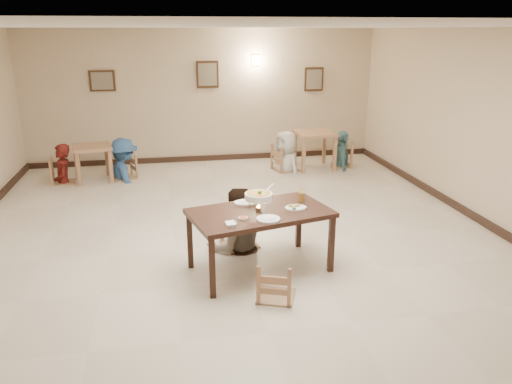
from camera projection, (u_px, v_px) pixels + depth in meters
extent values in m
plane|color=beige|center=(236.00, 245.00, 7.20)|extent=(10.00, 10.00, 0.00)
plane|color=white|center=(233.00, 26.00, 6.27)|extent=(10.00, 10.00, 0.00)
plane|color=beige|center=(204.00, 97.00, 11.41)|extent=(10.00, 0.00, 10.00)
plane|color=beige|center=(500.00, 133.00, 7.43)|extent=(0.00, 10.00, 10.00)
cube|color=black|center=(206.00, 158.00, 11.83)|extent=(8.00, 0.06, 0.12)
cube|color=black|center=(485.00, 223.00, 7.87)|extent=(0.06, 10.00, 0.12)
cube|color=#352013|center=(102.00, 81.00, 10.86)|extent=(0.55, 0.03, 0.45)
cube|color=gray|center=(102.00, 81.00, 10.84)|extent=(0.45, 0.01, 0.37)
cube|color=#352013|center=(207.00, 74.00, 11.23)|extent=(0.50, 0.03, 0.60)
cube|color=gray|center=(208.00, 75.00, 11.21)|extent=(0.41, 0.01, 0.49)
cube|color=#352013|center=(314.00, 79.00, 11.71)|extent=(0.45, 0.03, 0.55)
cube|color=gray|center=(314.00, 79.00, 11.70)|extent=(0.37, 0.01, 0.45)
cube|color=#FFD88C|center=(255.00, 60.00, 11.33)|extent=(0.16, 0.05, 0.22)
cube|color=#351C14|center=(260.00, 213.00, 6.24)|extent=(1.90, 1.35, 0.06)
cube|color=#351C14|center=(212.00, 268.00, 5.68)|extent=(0.07, 0.07, 0.75)
cube|color=#351C14|center=(331.00, 244.00, 6.31)|extent=(0.07, 0.07, 0.75)
cube|color=#351C14|center=(190.00, 241.00, 6.42)|extent=(0.07, 0.07, 0.75)
cube|color=#351C14|center=(299.00, 222.00, 7.05)|extent=(0.07, 0.07, 0.75)
cube|color=tan|center=(239.00, 216.00, 7.05)|extent=(0.46, 0.46, 0.05)
cube|color=tan|center=(276.00, 265.00, 5.67)|extent=(0.42, 0.42, 0.05)
imported|color=gray|center=(236.00, 188.00, 6.85)|extent=(0.95, 0.78, 1.78)
torus|color=silver|center=(259.00, 199.00, 6.21)|extent=(0.27, 0.27, 0.01)
cylinder|color=silver|center=(259.00, 209.00, 6.24)|extent=(0.07, 0.07, 0.04)
cone|color=#FFA526|center=(259.00, 205.00, 6.23)|extent=(0.04, 0.04, 0.06)
cylinder|color=white|center=(259.00, 196.00, 6.19)|extent=(0.35, 0.35, 0.08)
cylinder|color=#B46F17|center=(259.00, 194.00, 6.18)|extent=(0.30, 0.30, 0.02)
sphere|color=#2D7223|center=(260.00, 192.00, 6.17)|extent=(0.05, 0.05, 0.05)
cylinder|color=silver|center=(268.00, 189.00, 6.26)|extent=(0.16, 0.10, 0.11)
cylinder|color=silver|center=(266.00, 203.00, 6.30)|extent=(0.01, 0.01, 0.16)
cylinder|color=silver|center=(249.00, 204.00, 6.27)|extent=(0.01, 0.01, 0.16)
cylinder|color=silver|center=(260.00, 208.00, 6.11)|extent=(0.01, 0.01, 0.16)
cylinder|color=white|center=(246.00, 203.00, 6.49)|extent=(0.32, 0.32, 0.02)
ellipsoid|color=white|center=(246.00, 202.00, 6.49)|extent=(0.21, 0.18, 0.07)
cylinder|color=white|center=(268.00, 219.00, 5.93)|extent=(0.28, 0.28, 0.02)
ellipsoid|color=white|center=(268.00, 218.00, 5.93)|extent=(0.19, 0.16, 0.06)
cylinder|color=white|center=(296.00, 208.00, 6.30)|extent=(0.27, 0.27, 0.02)
sphere|color=#2D7223|center=(294.00, 208.00, 6.22)|extent=(0.05, 0.05, 0.05)
cylinder|color=white|center=(243.00, 218.00, 5.97)|extent=(0.11, 0.11, 0.02)
cylinder|color=#B22708|center=(243.00, 217.00, 5.97)|extent=(0.09, 0.09, 0.01)
cube|color=white|center=(230.00, 224.00, 5.78)|extent=(0.12, 0.15, 0.03)
cube|color=silver|center=(233.00, 222.00, 5.86)|extent=(0.01, 0.15, 0.01)
cube|color=silver|center=(236.00, 221.00, 5.86)|extent=(0.01, 0.15, 0.01)
cylinder|color=white|center=(301.00, 196.00, 6.54)|extent=(0.08, 0.08, 0.16)
cylinder|color=orange|center=(301.00, 197.00, 6.55)|extent=(0.07, 0.07, 0.12)
cube|color=#AA7854|center=(92.00, 147.00, 10.06)|extent=(0.87, 0.87, 0.06)
cube|color=#AA7854|center=(79.00, 170.00, 9.79)|extent=(0.07, 0.07, 0.67)
cube|color=#AA7854|center=(111.00, 167.00, 10.02)|extent=(0.07, 0.07, 0.67)
cube|color=#AA7854|center=(77.00, 163.00, 10.33)|extent=(0.07, 0.07, 0.67)
cube|color=#AA7854|center=(107.00, 160.00, 10.56)|extent=(0.07, 0.07, 0.67)
cube|color=#AA7854|center=(315.00, 133.00, 10.96)|extent=(0.83, 0.83, 0.06)
cube|color=#AA7854|center=(304.00, 156.00, 10.70)|extent=(0.07, 0.07, 0.76)
cube|color=#AA7854|center=(335.00, 154.00, 10.83)|extent=(0.07, 0.07, 0.76)
cube|color=#AA7854|center=(295.00, 149.00, 11.35)|extent=(0.07, 0.07, 0.76)
cube|color=#AA7854|center=(324.00, 147.00, 11.48)|extent=(0.07, 0.07, 0.76)
cube|color=tan|center=(62.00, 162.00, 9.97)|extent=(0.45, 0.45, 0.05)
cube|color=tan|center=(123.00, 158.00, 10.30)|extent=(0.45, 0.45, 0.05)
cube|color=tan|center=(286.00, 148.00, 10.89)|extent=(0.51, 0.51, 0.06)
cube|color=tan|center=(342.00, 146.00, 11.21)|extent=(0.48, 0.48, 0.05)
imported|color=#571411|center=(59.00, 144.00, 9.86)|extent=(0.51, 0.66, 1.60)
imported|color=#3A679E|center=(122.00, 138.00, 10.17)|extent=(1.01, 1.26, 1.70)
imported|color=silver|center=(286.00, 131.00, 10.77)|extent=(0.86, 1.01, 1.75)
imported|color=#5B939B|center=(343.00, 131.00, 11.10)|extent=(0.59, 1.02, 1.63)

